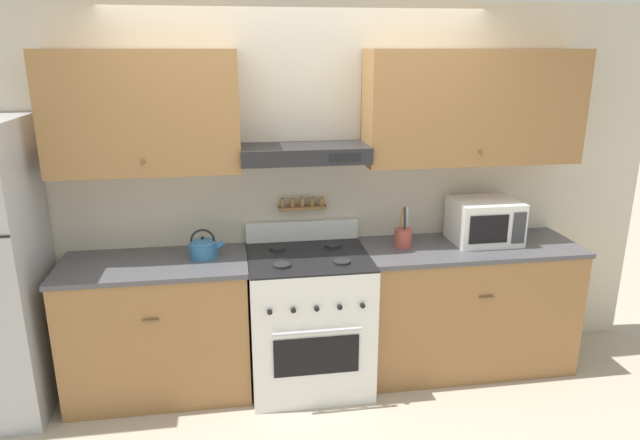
# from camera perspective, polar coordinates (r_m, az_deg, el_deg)

# --- Properties ---
(ground_plane) EXTENTS (16.00, 16.00, 0.00)m
(ground_plane) POSITION_cam_1_polar(r_m,az_deg,el_deg) (3.96, -0.52, -17.71)
(ground_plane) COLOR #B2A38E
(wall_back) EXTENTS (5.20, 0.46, 2.55)m
(wall_back) POSITION_cam_1_polar(r_m,az_deg,el_deg) (3.92, -0.74, 5.87)
(wall_back) COLOR beige
(wall_back) RESTS_ON ground_plane
(counter_left) EXTENTS (1.20, 0.63, 0.93)m
(counter_left) POSITION_cam_1_polar(r_m,az_deg,el_deg) (4.01, -15.81, -10.28)
(counter_left) COLOR olive
(counter_left) RESTS_ON ground_plane
(counter_right) EXTENTS (1.50, 0.63, 0.93)m
(counter_right) POSITION_cam_1_polar(r_m,az_deg,el_deg) (4.29, 14.39, -8.28)
(counter_right) COLOR olive
(counter_right) RESTS_ON ground_plane
(stove_range) EXTENTS (0.80, 0.72, 1.08)m
(stove_range) POSITION_cam_1_polar(r_m,az_deg,el_deg) (3.95, -1.11, -9.88)
(stove_range) COLOR white
(stove_range) RESTS_ON ground_plane
(tea_kettle) EXTENTS (0.23, 0.18, 0.20)m
(tea_kettle) POSITION_cam_1_polar(r_m,az_deg,el_deg) (3.80, -11.57, -2.71)
(tea_kettle) COLOR teal
(tea_kettle) RESTS_ON counter_left
(microwave) EXTENTS (0.45, 0.38, 0.30)m
(microwave) POSITION_cam_1_polar(r_m,az_deg,el_deg) (4.17, 16.14, -0.10)
(microwave) COLOR white
(microwave) RESTS_ON counter_right
(utensil_crock) EXTENTS (0.12, 0.12, 0.28)m
(utensil_crock) POSITION_cam_1_polar(r_m,az_deg,el_deg) (3.97, 8.31, -1.69)
(utensil_crock) COLOR #B24C42
(utensil_crock) RESTS_ON counter_right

